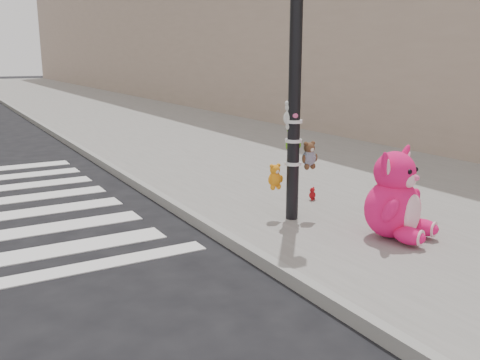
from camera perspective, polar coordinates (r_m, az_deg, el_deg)
ground at (r=4.63m, az=-8.61°, el=-16.32°), size 120.00×120.00×0.00m
sidewalk_near at (r=15.36m, az=-4.92°, el=4.92°), size 7.00×80.00×0.14m
curb_edge at (r=14.27m, az=-17.60°, el=3.71°), size 0.12×80.00×0.15m
signal_pole at (r=6.90m, az=5.87°, el=9.51°), size 0.66×0.49×4.00m
pink_bunny at (r=6.56m, az=16.26°, el=-2.15°), size 0.90×0.98×1.11m
red_teddy at (r=8.09m, az=7.72°, el=-1.46°), size 0.16×0.14×0.20m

